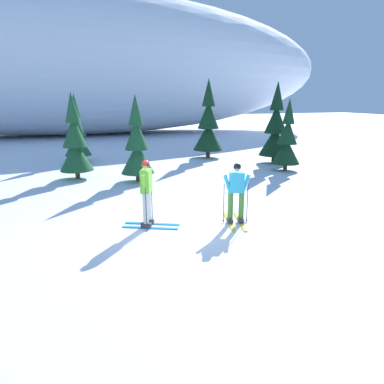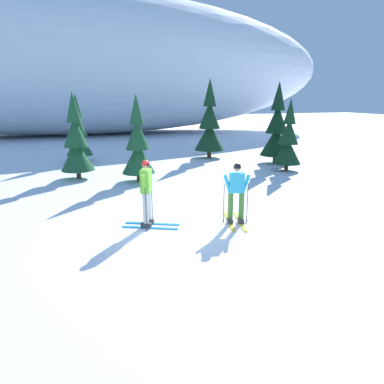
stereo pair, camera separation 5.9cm
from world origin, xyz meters
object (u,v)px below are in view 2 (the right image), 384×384
object	(u,v)px
pine_tree_right	(288,141)
pine_tree_far_right	(277,130)
pine_tree_center_left	(78,134)
skier_lime_jacket	(147,192)
pine_tree_left	(76,143)
pine_tree_center_right	(210,125)
pine_tree_center	(138,146)
skier_cyan_jacket	(236,193)

from	to	relation	value
pine_tree_right	pine_tree_far_right	bearing A→B (deg)	74.36
pine_tree_center_left	pine_tree_far_right	xyz separation A→B (m)	(10.01, -3.86, 0.26)
skier_lime_jacket	pine_tree_left	distance (m)	7.01
pine_tree_left	pine_tree_center_right	xyz separation A→B (m)	(7.48, 3.29, 0.34)
pine_tree_center_left	pine_tree_far_right	bearing A→B (deg)	-21.08
pine_tree_center_right	pine_tree_far_right	bearing A→B (deg)	-46.51
pine_tree_right	pine_tree_center	bearing A→B (deg)	179.22
pine_tree_left	pine_tree_center	bearing A→B (deg)	-29.43
pine_tree_right	skier_cyan_jacket	bearing A→B (deg)	-133.47
pine_tree_left	pine_tree_right	distance (m)	9.77
pine_tree_right	skier_lime_jacket	bearing A→B (deg)	-146.33
skier_cyan_jacket	pine_tree_center_right	world-z (taller)	pine_tree_center_right
pine_tree_center	pine_tree_far_right	bearing A→B (deg)	13.05
skier_lime_jacket	pine_tree_center_right	size ratio (longest dim) A/B	0.41
skier_lime_jacket	pine_tree_center	world-z (taller)	pine_tree_center
skier_lime_jacket	pine_tree_center_left	bearing A→B (deg)	97.67
pine_tree_left	pine_tree_center_right	distance (m)	8.18
skier_lime_jacket	pine_tree_center	bearing A→B (deg)	82.09
pine_tree_center_right	pine_tree_right	xyz separation A→B (m)	(2.18, -4.76, -0.46)
skier_cyan_jacket	pine_tree_center_left	world-z (taller)	pine_tree_center_left
pine_tree_left	pine_tree_center	distance (m)	2.78
pine_tree_center	pine_tree_right	xyz separation A→B (m)	(7.24, -0.10, -0.08)
pine_tree_center	pine_tree_right	distance (m)	7.24
skier_cyan_jacket	pine_tree_far_right	size ratio (longest dim) A/B	0.40
pine_tree_center_left	pine_tree_center_right	xyz separation A→B (m)	(7.30, -1.00, 0.35)
pine_tree_left	pine_tree_right	size ratio (longest dim) A/B	1.08
pine_tree_left	pine_tree_right	world-z (taller)	pine_tree_left
skier_cyan_jacket	pine_tree_center_right	bearing A→B (deg)	72.25
skier_lime_jacket	pine_tree_left	world-z (taller)	pine_tree_left
pine_tree_left	pine_tree_center_left	world-z (taller)	pine_tree_left
pine_tree_left	pine_tree_center_left	bearing A→B (deg)	87.65
pine_tree_far_right	pine_tree_center_right	bearing A→B (deg)	133.49
pine_tree_center	pine_tree_right	world-z (taller)	pine_tree_center
pine_tree_center_left	pine_tree_center_right	world-z (taller)	pine_tree_center_right
skier_lime_jacket	pine_tree_far_right	bearing A→B (deg)	40.29
pine_tree_center_left	pine_tree_right	distance (m)	11.09
skier_lime_jacket	pine_tree_far_right	distance (m)	11.20
pine_tree_right	pine_tree_center_left	bearing A→B (deg)	148.73
skier_lime_jacket	pine_tree_center_left	size ratio (longest dim) A/B	0.51
skier_cyan_jacket	skier_lime_jacket	xyz separation A→B (m)	(-2.40, 0.57, 0.08)
skier_cyan_jacket	pine_tree_center_left	distance (m)	12.30
skier_lime_jacket	pine_tree_center	xyz separation A→B (m)	(0.75, 5.42, 0.53)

